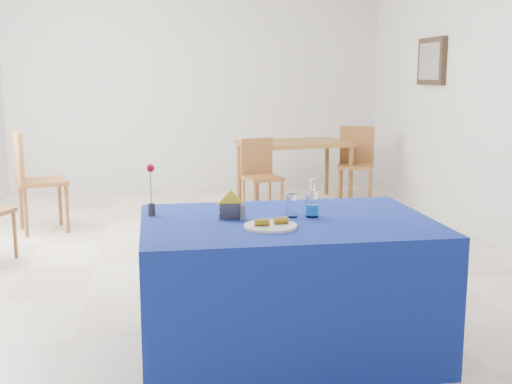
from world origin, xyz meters
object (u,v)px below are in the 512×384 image
blue_table (286,285)px  plate (270,226)px  water_bottle (312,204)px  chair_bg_right (356,159)px  chair_bg_left (260,171)px  oak_table (294,148)px  chair_win_b (32,174)px

blue_table → plate: bearing=-125.3°
water_bottle → chair_bg_right: size_ratio=0.23×
chair_bg_left → chair_bg_right: chair_bg_right is taller
blue_table → chair_bg_right: 4.43m
blue_table → oak_table: bearing=76.9°
oak_table → chair_bg_left: 0.83m
blue_table → chair_win_b: 3.68m
water_bottle → chair_bg_right: bearing=68.7°
blue_table → chair_bg_left: (0.46, 3.62, 0.11)m
plate → chair_win_b: size_ratio=0.28×
plate → water_bottle: (0.28, 0.22, 0.06)m
chair_bg_left → blue_table: bearing=-111.0°
blue_table → chair_bg_left: 3.65m
oak_table → chair_bg_right: chair_bg_right is taller
plate → chair_bg_left: 3.86m
chair_win_b → chair_bg_left: bearing=-95.7°
blue_table → chair_bg_right: bearing=67.1°
chair_win_b → chair_bg_right: bearing=-92.8°
chair_bg_left → water_bottle: bearing=-108.7°
plate → blue_table: size_ratio=0.18×
chair_bg_left → chair_bg_right: 1.35m
water_bottle → chair_win_b: chair_win_b is taller
chair_bg_right → chair_win_b: bearing=-144.6°
blue_table → chair_win_b: bearing=121.3°
water_bottle → oak_table: bearing=78.7°
plate → chair_bg_right: (1.85, 4.26, -0.23)m
plate → chair_bg_right: bearing=66.5°
plate → chair_bg_left: size_ratio=0.33×
chair_bg_left → chair_bg_right: (1.27, 0.46, 0.05)m
chair_bg_right → water_bottle: bearing=-90.5°
plate → water_bottle: water_bottle is taller
water_bottle → chair_bg_right: water_bottle is taller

